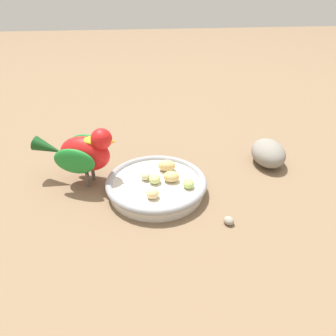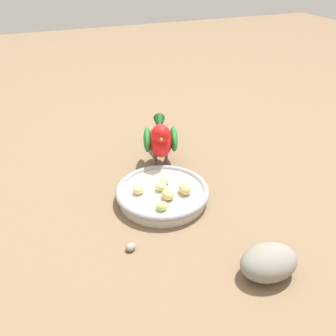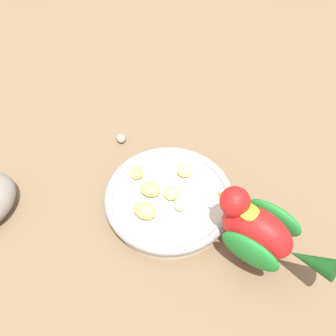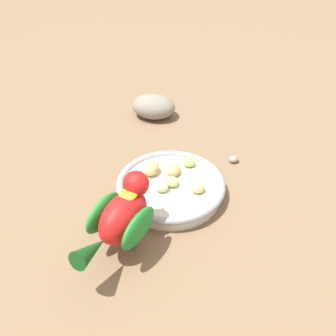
{
  "view_description": "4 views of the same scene",
  "coord_description": "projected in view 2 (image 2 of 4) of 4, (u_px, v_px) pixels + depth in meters",
  "views": [
    {
      "loc": [
        0.59,
        -0.02,
        0.41
      ],
      "look_at": [
        0.0,
        0.04,
        0.05
      ],
      "focal_mm": 35.78,
      "sensor_mm": 36.0,
      "label": 1
    },
    {
      "loc": [
        0.25,
        0.64,
        0.5
      ],
      "look_at": [
        -0.01,
        -0.01,
        0.07
      ],
      "focal_mm": 39.43,
      "sensor_mm": 36.0,
      "label": 2
    },
    {
      "loc": [
        -0.4,
        -0.11,
        0.64
      ],
      "look_at": [
        0.04,
        0.02,
        0.07
      ],
      "focal_mm": 50.18,
      "sensor_mm": 36.0,
      "label": 3
    },
    {
      "loc": [
        0.12,
        -0.6,
        0.57
      ],
      "look_at": [
        0.01,
        0.02,
        0.06
      ],
      "focal_mm": 46.21,
      "sensor_mm": 36.0,
      "label": 4
    }
  ],
  "objects": [
    {
      "name": "ground_plane",
      "position": [
        166.0,
        196.0,
        0.85
      ],
      "size": [
        4.0,
        4.0,
        0.0
      ],
      "primitive_type": "plane",
      "color": "#7A6047"
    },
    {
      "name": "feeding_bowl",
      "position": [
        162.0,
        193.0,
        0.83
      ],
      "size": [
        0.21,
        0.21,
        0.03
      ],
      "color": "beige",
      "rests_on": "ground_plane"
    },
    {
      "name": "apple_piece_0",
      "position": [
        168.0,
        194.0,
        0.79
      ],
      "size": [
        0.03,
        0.04,
        0.02
      ],
      "primitive_type": "ellipsoid",
      "rotation": [
        0.0,
        0.0,
        4.5
      ],
      "color": "tan",
      "rests_on": "feeding_bowl"
    },
    {
      "name": "apple_piece_1",
      "position": [
        185.0,
        188.0,
        0.81
      ],
      "size": [
        0.04,
        0.04,
        0.02
      ],
      "primitive_type": "ellipsoid",
      "rotation": [
        0.0,
        0.0,
        4.51
      ],
      "color": "tan",
      "rests_on": "feeding_bowl"
    },
    {
      "name": "apple_piece_2",
      "position": [
        139.0,
        190.0,
        0.8
      ],
      "size": [
        0.03,
        0.03,
        0.02
      ],
      "primitive_type": "ellipsoid",
      "rotation": [
        0.0,
        0.0,
        3.44
      ],
      "color": "#E5C67F",
      "rests_on": "feeding_bowl"
    },
    {
      "name": "apple_piece_3",
      "position": [
        161.0,
        187.0,
        0.82
      ],
      "size": [
        0.03,
        0.02,
        0.02
      ],
      "primitive_type": "ellipsoid",
      "rotation": [
        0.0,
        0.0,
        6.28
      ],
      "color": "#C6D17A",
      "rests_on": "feeding_bowl"
    },
    {
      "name": "apple_piece_4",
      "position": [
        166.0,
        180.0,
        0.84
      ],
      "size": [
        0.03,
        0.02,
        0.02
      ],
      "primitive_type": "ellipsoid",
      "rotation": [
        0.0,
        0.0,
        3.35
      ],
      "color": "beige",
      "rests_on": "feeding_bowl"
    },
    {
      "name": "apple_piece_5",
      "position": [
        162.0,
        206.0,
        0.76
      ],
      "size": [
        0.03,
        0.02,
        0.02
      ],
      "primitive_type": "ellipsoid",
      "rotation": [
        0.0,
        0.0,
        0.07
      ],
      "color": "#B2CC66",
      "rests_on": "feeding_bowl"
    },
    {
      "name": "parrot",
      "position": [
        161.0,
        138.0,
        0.93
      ],
      "size": [
        0.11,
        0.19,
        0.13
      ],
      "rotation": [
        0.0,
        0.0,
        1.24
      ],
      "color": "#59544C",
      "rests_on": "ground_plane"
    },
    {
      "name": "rock_large",
      "position": [
        269.0,
        262.0,
        0.63
      ],
      "size": [
        0.11,
        0.08,
        0.06
      ],
      "primitive_type": "ellipsoid",
      "rotation": [
        0.0,
        0.0,
        3.12
      ],
      "color": "gray",
      "rests_on": "ground_plane"
    },
    {
      "name": "pebble_0",
      "position": [
        131.0,
        247.0,
        0.7
      ],
      "size": [
        0.03,
        0.03,
        0.01
      ],
      "primitive_type": "ellipsoid",
      "rotation": [
        0.0,
        0.0,
        0.53
      ],
      "color": "gray",
      "rests_on": "ground_plane"
    }
  ]
}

